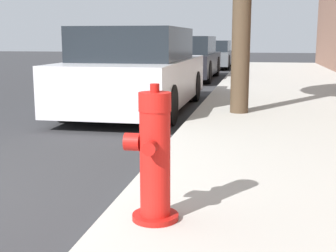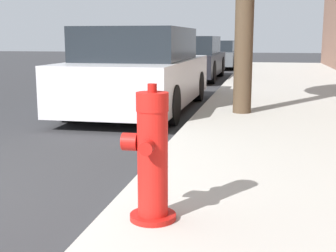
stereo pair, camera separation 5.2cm
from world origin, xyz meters
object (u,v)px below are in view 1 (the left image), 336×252
(parked_car_near, at_px, (138,71))
(parked_car_mid, at_px, (186,59))
(fire_hydrant, at_px, (154,158))
(parked_car_far, at_px, (210,55))

(parked_car_near, relative_size, parked_car_mid, 1.03)
(fire_hydrant, height_order, parked_car_far, parked_car_far)
(parked_car_near, height_order, parked_car_far, parked_car_near)
(parked_car_near, height_order, parked_car_mid, parked_car_near)
(parked_car_mid, height_order, parked_car_far, parked_car_mid)
(fire_hydrant, distance_m, parked_car_far, 17.79)
(fire_hydrant, height_order, parked_car_near, parked_car_near)
(fire_hydrant, bearing_deg, parked_car_mid, 97.88)
(parked_car_mid, bearing_deg, parked_car_far, 88.32)
(parked_car_near, xyz_separation_m, parked_car_far, (0.03, 12.32, -0.12))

